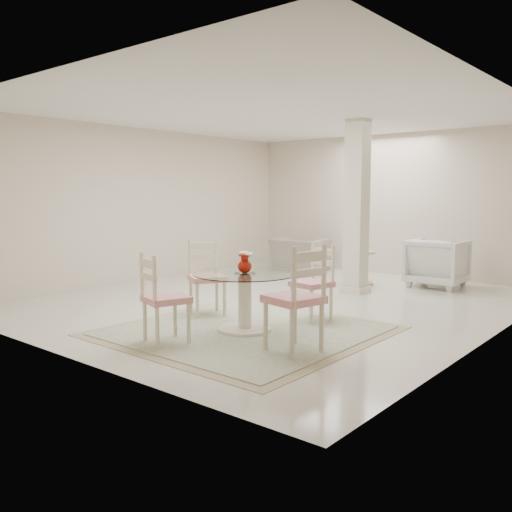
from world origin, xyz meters
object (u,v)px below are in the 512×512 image
Objects in this scene: dining_chair_south at (160,292)px; recliner_taupe at (300,255)px; dining_table at (245,302)px; dining_chair_east at (299,291)px; dining_chair_west at (206,271)px; column at (357,207)px; dining_chair_north at (316,277)px; armchair_white at (437,263)px; side_table at (358,269)px; red_vase at (245,263)px.

dining_chair_south is 5.72m from recliner_taupe.
dining_chair_east is at bearing -18.21° from dining_table.
dining_table is at bearing -79.18° from dining_chair_west.
column is 2.50× the size of dining_chair_west.
dining_table is at bearing -96.42° from dining_chair_north.
recliner_taupe is (-3.29, 4.72, -0.30)m from dining_chair_east.
dining_chair_north is 1.03× the size of recliner_taupe.
dining_chair_east is (1.22, -3.28, -0.72)m from column.
armchair_white is (0.22, 3.36, -0.14)m from dining_chair_north.
side_table is at bearing 120.33° from dining_chair_north.
column is 2.72m from recliner_taupe.
red_vase is at bearing 81.32° from armchair_white.
recliner_taupe is (-1.99, 5.36, -0.23)m from dining_chair_south.
dining_chair_west is at bearing -142.10° from dining_chair_north.
side_table is (-0.58, 3.67, -0.07)m from dining_table.
column is 3.14m from dining_table.
dining_chair_west is (-1.28, -0.63, 0.02)m from dining_chair_north.
recliner_taupe is at bearing -51.58° from dining_chair_south.
dining_chair_east reaches higher than side_table.
column is 1.84m from armchair_white.
dining_chair_west is at bearing 67.82° from armchair_white.
dining_chair_north is at bearing 71.75° from dining_table.
dining_chair_west is at bearing 160.66° from red_vase.
dining_chair_east is at bearing -68.63° from side_table.
dining_chair_south reaches higher than dining_chair_north.
dining_chair_north is at bearing 118.98° from recliner_taupe.
red_vase is 0.24× the size of dining_chair_north.
dining_chair_east reaches higher than recliner_taupe.
dining_chair_west is 1.86× the size of side_table.
dining_table is 4.36m from armchair_white.
column is at bearing 94.75° from dining_table.
armchair_white reaches higher than side_table.
red_vase is 1.04m from dining_chair_west.
dining_chair_north is at bearing -74.21° from column.
dining_chair_east is (0.98, -0.32, -0.16)m from red_vase.
dining_chair_west is 4.26m from armchair_white.
red_vase is (0.00, 0.00, 0.45)m from dining_table.
dining_chair_south reaches higher than red_vase.
column is at bearing 136.73° from recliner_taupe.
dining_chair_north is (-0.66, 1.29, -0.08)m from dining_chair_east.
dining_chair_west reaches higher than recliner_taupe.
dining_chair_east is 1.33× the size of armchair_white.
armchair_white is at bearing 60.06° from column.
dining_chair_east reaches higher than dining_chair_west.
armchair_white is (1.50, 3.99, -0.16)m from dining_chair_west.
column is at bearing 94.76° from red_vase.
armchair_white is at bearing 82.89° from red_vase.
column is 4.65× the size of side_table.
dining_chair_east is at bearing 116.38° from recliner_taupe.
dining_chair_west is (-0.96, 0.34, -0.22)m from red_vase.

